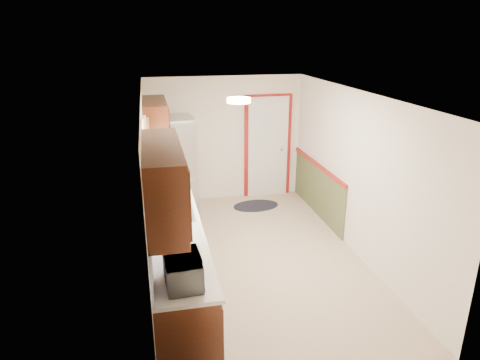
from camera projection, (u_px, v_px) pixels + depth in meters
name	position (u px, v px, depth m)	size (l,w,h in m)	color
room_shell	(257.00, 181.00, 5.96)	(3.20, 5.20, 2.52)	tan
kitchen_run	(170.00, 223.00, 5.58)	(0.63, 4.00, 2.20)	#3B190D
back_wall_trim	(278.00, 156.00, 8.30)	(1.12, 2.30, 2.08)	maroon
ceiling_fixture	(239.00, 100.00, 5.34)	(0.30, 0.30, 0.06)	#FFD88C
microwave	(183.00, 268.00, 3.96)	(0.50, 0.27, 0.34)	white
refrigerator	(174.00, 165.00, 7.76)	(0.79, 0.77, 1.75)	#B7B7BC
rug	(256.00, 206.00, 8.21)	(0.88, 0.57, 0.01)	black
cooktop	(167.00, 175.00, 7.02)	(0.46, 0.55, 0.02)	black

